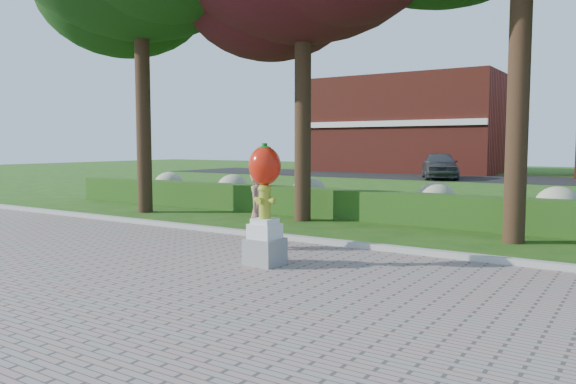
% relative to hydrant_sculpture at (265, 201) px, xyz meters
% --- Properties ---
extents(ground, '(100.00, 100.00, 0.00)m').
position_rel_hydrant_sculpture_xyz_m(ground, '(-0.49, -0.75, -1.12)').
color(ground, '#1E4D13').
rests_on(ground, ground).
extents(curb, '(40.00, 0.18, 0.15)m').
position_rel_hydrant_sculpture_xyz_m(curb, '(-0.49, 2.25, -1.04)').
color(curb, '#ADADA5').
rests_on(curb, ground).
extents(lawn_hedge, '(24.00, 0.70, 0.80)m').
position_rel_hydrant_sculpture_xyz_m(lawn_hedge, '(-0.49, 6.25, -0.72)').
color(lawn_hedge, '#244C15').
rests_on(lawn_hedge, ground).
extents(hydrangea_row, '(20.10, 1.10, 0.99)m').
position_rel_hydrant_sculpture_xyz_m(hydrangea_row, '(0.08, 7.25, -0.57)').
color(hydrangea_row, '#B1B98D').
rests_on(hydrangea_row, ground).
extents(street, '(50.00, 8.00, 0.02)m').
position_rel_hydrant_sculpture_xyz_m(street, '(-0.49, 27.25, -1.11)').
color(street, black).
rests_on(street, ground).
extents(building_left, '(14.00, 8.00, 7.00)m').
position_rel_hydrant_sculpture_xyz_m(building_left, '(-10.49, 33.25, 2.38)').
color(building_left, maroon).
rests_on(building_left, ground).
extents(hydrant_sculpture, '(0.59, 0.57, 2.03)m').
position_rel_hydrant_sculpture_xyz_m(hydrant_sculpture, '(0.00, 0.00, 0.00)').
color(hydrant_sculpture, gray).
rests_on(hydrant_sculpture, walkway).
extents(woman, '(0.42, 0.59, 1.54)m').
position_rel_hydrant_sculpture_xyz_m(woman, '(-0.94, 1.13, -0.31)').
color(woman, '#AA7361').
rests_on(woman, walkway).
extents(parked_car, '(3.59, 5.10, 1.61)m').
position_rel_hydrant_sculpture_xyz_m(parked_car, '(-5.23, 25.18, -0.29)').
color(parked_car, '#3A3D41').
rests_on(parked_car, street).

